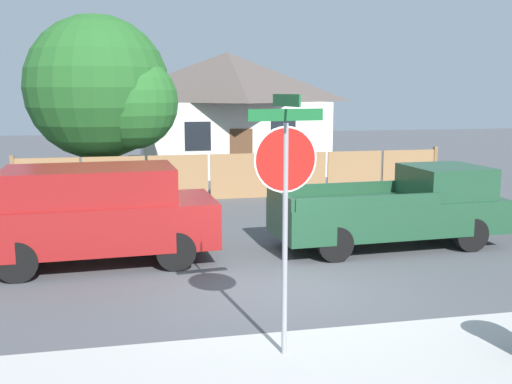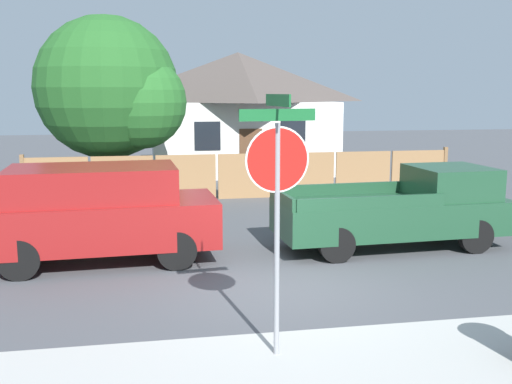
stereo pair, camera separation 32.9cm
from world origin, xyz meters
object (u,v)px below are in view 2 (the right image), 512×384
house (238,109)px  stop_sign (277,179)px  orange_pickup (403,209)px  oak_tree (114,91)px  red_suv (98,211)px

house → stop_sign: bearing=-97.2°
house → orange_pickup: (1.55, -14.02, -1.79)m
oak_tree → red_suv: (0.01, -7.99, -2.39)m
house → red_suv: house is taller
red_suv → orange_pickup: 6.54m
orange_pickup → house: bearing=93.6°
oak_tree → red_suv: size_ratio=1.23×
house → stop_sign: (-2.37, -18.92, -0.31)m
oak_tree → stop_sign: size_ratio=1.72×
oak_tree → house: bearing=50.4°
oak_tree → stop_sign: bearing=-78.5°
oak_tree → orange_pickup: bearing=-50.6°
oak_tree → orange_pickup: (6.55, -7.98, -2.59)m
red_suv → stop_sign: stop_sign is taller
house → orange_pickup: size_ratio=1.57×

